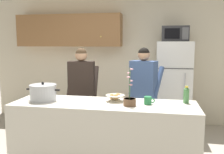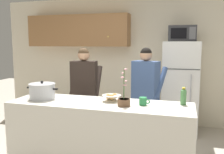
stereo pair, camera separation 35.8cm
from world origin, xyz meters
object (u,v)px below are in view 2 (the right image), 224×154
at_px(person_by_sink, 146,87).
at_px(cooking_pot, 42,91).
at_px(refrigerator, 180,87).
at_px(bottle_near_edge, 41,89).
at_px(bread_bowl, 112,97).
at_px(person_near_pot, 84,86).
at_px(coffee_mug, 143,101).
at_px(potted_orchid, 124,100).
at_px(bottle_mid_counter, 183,96).
at_px(microwave, 182,34).

distance_m(person_by_sink, cooking_pot, 1.55).
height_order(refrigerator, bottle_near_edge, refrigerator).
relative_size(person_by_sink, bread_bowl, 6.46).
height_order(person_near_pot, bottle_near_edge, person_near_pot).
xyz_separation_m(refrigerator, coffee_mug, (-0.40, -1.82, 0.13)).
bearing_deg(refrigerator, potted_orchid, -107.52).
xyz_separation_m(coffee_mug, bottle_mid_counter, (0.46, 0.15, 0.06)).
xyz_separation_m(cooking_pot, bottle_mid_counter, (1.80, 0.20, -0.00)).
relative_size(bottle_mid_counter, potted_orchid, 0.47).
height_order(coffee_mug, potted_orchid, potted_orchid).
distance_m(coffee_mug, potted_orchid, 0.24).
relative_size(person_by_sink, bottle_mid_counter, 7.45).
xyz_separation_m(refrigerator, person_near_pot, (-1.47, -1.08, 0.14)).
height_order(person_by_sink, bottle_near_edge, person_by_sink).
bearing_deg(bread_bowl, bottle_near_edge, 172.26).
relative_size(refrigerator, bottle_near_edge, 10.79).
distance_m(refrigerator, person_by_sink, 1.06).
xyz_separation_m(person_near_pot, potted_orchid, (0.86, -0.85, 0.01)).
height_order(bread_bowl, bottle_mid_counter, bottle_mid_counter).
height_order(refrigerator, coffee_mug, refrigerator).
height_order(cooking_pot, coffee_mug, cooking_pot).
height_order(microwave, bottle_near_edge, microwave).
bearing_deg(potted_orchid, microwave, 72.29).
height_order(coffee_mug, bread_bowl, bread_bowl).
bearing_deg(bottle_mid_counter, refrigerator, 92.16).
relative_size(person_near_pot, bottle_near_edge, 10.13).
distance_m(refrigerator, microwave, 0.98).
relative_size(cooking_pot, potted_orchid, 1.00).
height_order(refrigerator, person_by_sink, refrigerator).
relative_size(refrigerator, microwave, 3.51).
xyz_separation_m(bottle_mid_counter, potted_orchid, (-0.67, -0.25, -0.04)).
xyz_separation_m(refrigerator, bread_bowl, (-0.81, -1.74, 0.13)).
distance_m(bottle_near_edge, bottle_mid_counter, 2.00).
xyz_separation_m(coffee_mug, bottle_near_edge, (-1.54, 0.23, 0.03)).
xyz_separation_m(person_near_pot, coffee_mug, (1.07, -0.74, -0.01)).
xyz_separation_m(person_near_pot, bottle_near_edge, (-0.47, -0.51, 0.02)).
bearing_deg(bread_bowl, cooking_pot, -172.20).
bearing_deg(person_near_pot, coffee_mug, -34.86).
bearing_deg(bread_bowl, person_by_sink, 69.60).
distance_m(microwave, bottle_mid_counter, 1.83).
height_order(bread_bowl, potted_orchid, potted_orchid).
relative_size(person_near_pot, coffee_mug, 12.07).
xyz_separation_m(microwave, bottle_mid_counter, (0.06, -1.65, -0.80)).
bearing_deg(coffee_mug, bottle_near_edge, 171.36).
xyz_separation_m(bottle_near_edge, bottle_mid_counter, (2.00, -0.08, 0.03)).
relative_size(microwave, person_near_pot, 0.30).
height_order(refrigerator, person_near_pot, refrigerator).
distance_m(microwave, bottle_near_edge, 2.62).
bearing_deg(bottle_mid_counter, coffee_mug, -161.68).
bearing_deg(bread_bowl, bottle_mid_counter, 4.59).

